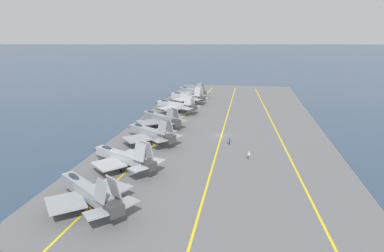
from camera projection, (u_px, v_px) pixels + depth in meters
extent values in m
plane|color=#2D425B|center=(222.00, 137.00, 86.99)|extent=(2000.00, 2000.00, 0.00)
cube|color=slate|center=(222.00, 136.00, 86.93)|extent=(180.27, 52.37, 0.40)
cube|color=yellow|center=(280.00, 138.00, 84.61)|extent=(161.97, 10.07, 0.01)
cube|color=yellow|center=(222.00, 135.00, 86.88)|extent=(162.24, 0.36, 0.01)
cube|color=yellow|center=(166.00, 132.00, 89.15)|extent=(162.10, 7.36, 0.01)
cube|color=gray|center=(86.00, 190.00, 49.70)|extent=(9.27, 11.38, 1.82)
cone|color=#5B5E60|center=(64.00, 176.00, 54.98)|extent=(2.85, 2.99, 1.73)
cube|color=#38383A|center=(114.00, 209.00, 44.30)|extent=(2.93, 2.93, 1.54)
ellipsoid|color=#232D38|center=(74.00, 177.00, 52.24)|extent=(2.70, 3.11, 1.00)
cube|color=gray|center=(65.00, 203.00, 47.30)|extent=(7.44, 7.34, 0.28)
cube|color=gray|center=(109.00, 188.00, 51.78)|extent=(6.74, 7.08, 0.28)
cube|color=gray|center=(101.00, 191.00, 44.03)|extent=(2.21, 2.50, 2.95)
cube|color=gray|center=(114.00, 187.00, 45.30)|extent=(2.21, 2.50, 2.95)
cube|color=gray|center=(96.00, 214.00, 43.13)|extent=(3.70, 3.72, 0.20)
cube|color=gray|center=(127.00, 202.00, 46.20)|extent=(3.61, 3.46, 0.20)
cylinder|color=#B2B2B7|center=(73.00, 191.00, 53.53)|extent=(0.16, 0.16, 1.76)
cylinder|color=black|center=(73.00, 195.00, 53.68)|extent=(0.54, 0.61, 0.60)
cylinder|color=#B2B2B7|center=(83.00, 208.00, 48.39)|extent=(0.16, 0.16, 1.76)
cylinder|color=black|center=(83.00, 211.00, 48.54)|extent=(0.54, 0.61, 0.60)
cylinder|color=#B2B2B7|center=(99.00, 202.00, 50.08)|extent=(0.16, 0.16, 1.76)
cylinder|color=black|center=(100.00, 205.00, 50.23)|extent=(0.54, 0.61, 0.60)
cube|color=#9EA3A8|center=(121.00, 156.00, 64.25)|extent=(7.54, 11.97, 1.63)
cone|color=#5B5E60|center=(96.00, 149.00, 68.67)|extent=(2.51, 2.86, 1.54)
cube|color=#38383A|center=(149.00, 165.00, 59.73)|extent=(2.63, 2.71, 1.38)
ellipsoid|color=#232D38|center=(107.00, 148.00, 66.37)|extent=(2.27, 3.15, 0.89)
cube|color=#9EA3A8|center=(109.00, 164.00, 61.72)|extent=(7.20, 7.25, 0.28)
cube|color=#9EA3A8|center=(135.00, 155.00, 66.54)|extent=(5.96, 6.53, 0.28)
cube|color=#9EA3A8|center=(140.00, 152.00, 59.28)|extent=(2.01, 2.58, 3.18)
cube|color=#9EA3A8|center=(147.00, 149.00, 60.58)|extent=(2.01, 2.58, 3.18)
cube|color=#9EA3A8|center=(138.00, 168.00, 58.36)|extent=(3.69, 3.63, 0.20)
cube|color=#9EA3A8|center=(156.00, 161.00, 61.73)|extent=(3.42, 3.18, 0.20)
cylinder|color=#B2B2B7|center=(105.00, 159.00, 67.50)|extent=(0.16, 0.16, 1.68)
cylinder|color=black|center=(105.00, 162.00, 67.64)|extent=(0.48, 0.63, 0.60)
cylinder|color=#B2B2B7|center=(121.00, 168.00, 63.04)|extent=(0.16, 0.16, 1.68)
cylinder|color=black|center=(121.00, 171.00, 63.18)|extent=(0.48, 0.63, 0.60)
cylinder|color=#B2B2B7|center=(130.00, 164.00, 64.77)|extent=(0.16, 0.16, 1.68)
cylinder|color=black|center=(130.00, 167.00, 64.91)|extent=(0.48, 0.63, 0.60)
cube|color=gray|center=(149.00, 132.00, 80.25)|extent=(8.65, 11.24, 1.87)
cone|color=#5B5E60|center=(130.00, 127.00, 85.13)|extent=(2.80, 2.94, 1.78)
cube|color=#38383A|center=(170.00, 139.00, 75.26)|extent=(2.92, 2.88, 1.59)
ellipsoid|color=#232D38|center=(139.00, 126.00, 82.58)|extent=(2.57, 3.06, 1.03)
cube|color=gray|center=(137.00, 138.00, 77.57)|extent=(7.67, 7.68, 0.28)
cube|color=gray|center=(162.00, 132.00, 82.68)|extent=(7.07, 6.99, 0.28)
cube|color=gray|center=(162.00, 127.00, 74.85)|extent=(2.13, 2.47, 3.11)
cube|color=gray|center=(169.00, 126.00, 76.20)|extent=(2.13, 2.47, 3.11)
cube|color=gray|center=(160.00, 140.00, 73.99)|extent=(3.64, 3.64, 0.20)
cube|color=gray|center=(176.00, 136.00, 77.22)|extent=(3.53, 3.31, 0.20)
cylinder|color=#B2B2B7|center=(137.00, 135.00, 83.81)|extent=(0.16, 0.16, 1.55)
cylinder|color=black|center=(137.00, 137.00, 83.93)|extent=(0.52, 0.62, 0.60)
cylinder|color=#B2B2B7|center=(148.00, 142.00, 78.93)|extent=(0.16, 0.16, 1.55)
cylinder|color=black|center=(148.00, 144.00, 79.06)|extent=(0.52, 0.62, 0.60)
cylinder|color=#B2B2B7|center=(157.00, 139.00, 80.74)|extent=(0.16, 0.16, 1.55)
cylinder|color=black|center=(157.00, 141.00, 80.87)|extent=(0.52, 0.62, 0.60)
cube|color=gray|center=(159.00, 118.00, 94.86)|extent=(9.47, 11.02, 1.83)
cone|color=#5B5E60|center=(144.00, 113.00, 100.23)|extent=(2.87, 2.97, 1.74)
cube|color=#38383A|center=(176.00, 123.00, 89.37)|extent=(2.94, 2.93, 1.56)
ellipsoid|color=#232D38|center=(151.00, 112.00, 97.45)|extent=(2.74, 3.04, 1.01)
cube|color=gray|center=(149.00, 122.00, 92.32)|extent=(7.77, 7.79, 0.28)
cube|color=gray|center=(170.00, 118.00, 97.08)|extent=(7.42, 7.37, 0.28)
cube|color=gray|center=(170.00, 114.00, 89.18)|extent=(2.18, 2.40, 2.65)
cube|color=gray|center=(175.00, 113.00, 90.41)|extent=(2.18, 2.40, 2.65)
cube|color=gray|center=(168.00, 124.00, 88.27)|extent=(3.65, 3.69, 0.20)
cube|color=gray|center=(181.00, 121.00, 91.23)|extent=(3.62, 3.47, 0.20)
cylinder|color=#B2B2B7|center=(149.00, 120.00, 98.72)|extent=(0.16, 0.16, 1.51)
cylinder|color=black|center=(149.00, 122.00, 98.84)|extent=(0.55, 0.60, 0.60)
cylinder|color=#B2B2B7|center=(158.00, 125.00, 93.53)|extent=(0.16, 0.16, 1.51)
cylinder|color=black|center=(158.00, 127.00, 93.65)|extent=(0.55, 0.60, 0.60)
cylinder|color=#B2B2B7|center=(165.00, 124.00, 95.17)|extent=(0.16, 0.16, 1.51)
cylinder|color=black|center=(165.00, 125.00, 95.29)|extent=(0.55, 0.60, 0.60)
cube|color=#A8AAAF|center=(174.00, 105.00, 111.18)|extent=(6.94, 12.19, 1.68)
cone|color=#5B5E60|center=(157.00, 103.00, 115.24)|extent=(2.47, 2.85, 1.60)
cube|color=#38383A|center=(193.00, 108.00, 107.03)|extent=(2.63, 2.69, 1.43)
ellipsoid|color=#232D38|center=(165.00, 101.00, 113.10)|extent=(2.16, 3.19, 0.93)
cube|color=#A8AAAF|center=(169.00, 108.00, 108.45)|extent=(7.31, 7.39, 0.28)
cube|color=#A8AAAF|center=(181.00, 105.00, 113.73)|extent=(5.94, 6.35, 0.28)
cube|color=#A8AAAF|center=(188.00, 100.00, 106.49)|extent=(1.85, 2.56, 2.92)
cube|color=#A8AAAF|center=(191.00, 99.00, 107.90)|extent=(1.85, 2.56, 2.92)
cube|color=#A8AAAF|center=(188.00, 109.00, 105.53)|extent=(3.67, 3.58, 0.20)
cube|color=#A8AAAF|center=(196.00, 106.00, 109.10)|extent=(3.33, 3.05, 0.20)
cylinder|color=#B2B2B7|center=(163.00, 108.00, 114.22)|extent=(0.16, 0.16, 1.78)
cylinder|color=black|center=(163.00, 110.00, 114.37)|extent=(0.46, 0.64, 0.60)
cylinder|color=#B2B2B7|center=(175.00, 111.00, 109.98)|extent=(0.16, 0.16, 1.78)
cylinder|color=black|center=(175.00, 113.00, 110.13)|extent=(0.46, 0.64, 0.60)
cylinder|color=#B2B2B7|center=(179.00, 110.00, 111.86)|extent=(0.16, 0.16, 1.78)
cylinder|color=black|center=(179.00, 112.00, 112.01)|extent=(0.46, 0.64, 0.60)
cube|color=#A8AAAF|center=(185.00, 97.00, 127.47)|extent=(7.31, 11.99, 1.76)
cone|color=#5B5E60|center=(170.00, 95.00, 131.68)|extent=(2.57, 2.88, 1.67)
cube|color=#38383A|center=(202.00, 99.00, 123.16)|extent=(2.73, 2.74, 1.50)
ellipsoid|color=#232D38|center=(177.00, 93.00, 129.46)|extent=(2.26, 3.16, 0.97)
cube|color=#A8AAAF|center=(181.00, 100.00, 124.88)|extent=(7.09, 7.16, 0.28)
cube|color=#A8AAAF|center=(191.00, 97.00, 129.86)|extent=(5.78, 6.36, 0.28)
cube|color=#A8AAAF|center=(197.00, 92.00, 122.59)|extent=(1.96, 2.56, 3.19)
cube|color=#A8AAAF|center=(200.00, 91.00, 124.02)|extent=(1.96, 2.56, 3.19)
cube|color=#A8AAAF|center=(197.00, 100.00, 121.69)|extent=(3.67, 3.59, 0.20)
cube|color=#A8AAAF|center=(204.00, 98.00, 125.23)|extent=(3.38, 3.10, 0.20)
cylinder|color=#B2B2B7|center=(176.00, 100.00, 130.58)|extent=(0.16, 0.16, 1.54)
cylinder|color=black|center=(176.00, 101.00, 130.70)|extent=(0.47, 0.63, 0.60)
cylinder|color=#B2B2B7|center=(186.00, 102.00, 126.20)|extent=(0.16, 0.16, 1.54)
cylinder|color=black|center=(186.00, 103.00, 126.32)|extent=(0.47, 0.63, 0.60)
cylinder|color=#B2B2B7|center=(190.00, 101.00, 128.11)|extent=(0.16, 0.16, 1.54)
cylinder|color=black|center=(190.00, 102.00, 128.23)|extent=(0.47, 0.63, 0.60)
cube|color=gray|center=(191.00, 91.00, 141.63)|extent=(9.30, 10.85, 1.66)
cone|color=#5B5E60|center=(179.00, 89.00, 146.97)|extent=(2.74, 2.85, 1.58)
cube|color=#38383A|center=(203.00, 93.00, 136.17)|extent=(2.78, 2.80, 1.41)
ellipsoid|color=#232D38|center=(185.00, 88.00, 144.22)|extent=(2.66, 2.96, 0.91)
cube|color=gray|center=(186.00, 93.00, 139.43)|extent=(7.19, 7.03, 0.28)
cube|color=gray|center=(197.00, 91.00, 143.48)|extent=(6.57, 6.95, 0.28)
cube|color=gray|center=(199.00, 87.00, 136.01)|extent=(2.22, 2.43, 2.94)
cube|color=gray|center=(202.00, 86.00, 137.12)|extent=(2.22, 2.43, 2.94)
cube|color=gray|center=(198.00, 93.00, 135.11)|extent=(3.64, 3.68, 0.20)
cube|color=gray|center=(206.00, 92.00, 137.96)|extent=(3.61, 3.46, 0.20)
cylinder|color=#B2B2B7|center=(183.00, 93.00, 145.46)|extent=(0.16, 0.16, 1.60)
cylinder|color=black|center=(183.00, 94.00, 145.59)|extent=(0.55, 0.60, 0.60)
cylinder|color=#B2B2B7|center=(191.00, 95.00, 140.37)|extent=(0.16, 0.16, 1.60)
cylinder|color=black|center=(191.00, 96.00, 140.50)|extent=(0.55, 0.60, 0.60)
cylinder|color=#B2B2B7|center=(195.00, 95.00, 141.86)|extent=(0.16, 0.16, 1.60)
cylinder|color=black|center=(195.00, 96.00, 141.99)|extent=(0.55, 0.60, 0.60)
cylinder|color=#232328|center=(230.00, 143.00, 79.17)|extent=(0.24, 0.24, 0.89)
cube|color=#284CB2|center=(230.00, 140.00, 78.99)|extent=(0.32, 0.42, 0.58)
sphere|color=beige|center=(230.00, 138.00, 78.88)|extent=(0.22, 0.22, 0.22)
sphere|color=#284CB2|center=(230.00, 138.00, 78.86)|extent=(0.24, 0.24, 0.24)
cylinder|color=#4C473D|center=(249.00, 157.00, 69.81)|extent=(0.24, 0.24, 0.81)
cube|color=white|center=(249.00, 154.00, 69.64)|extent=(0.46, 0.45, 0.52)
sphere|color=beige|center=(249.00, 152.00, 69.54)|extent=(0.22, 0.22, 0.22)
sphere|color=white|center=(249.00, 152.00, 69.52)|extent=(0.24, 0.24, 0.24)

